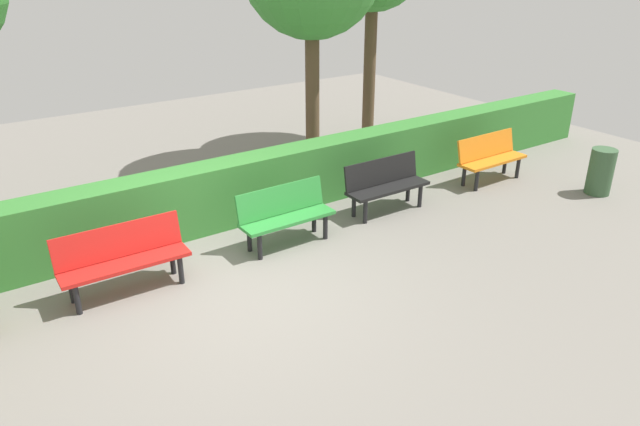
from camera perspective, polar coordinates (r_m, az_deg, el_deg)
The scene contains 7 objects.
ground_plane at distance 7.64m, azimuth -7.35°, elevation -7.28°, with size 20.38×20.38×0.00m, color gray.
bench_orange at distance 11.29m, azimuth 16.15°, elevation 5.32°, with size 1.44×0.48×0.86m.
bench_black at distance 9.64m, azimuth 6.36°, elevation 2.91°, with size 1.46×0.47×0.86m.
bench_green at distance 8.50m, azimuth -3.41°, elevation -0.01°, with size 1.42×0.47×0.86m.
bench_red at distance 7.72m, azimuth -18.59°, elevation -4.00°, with size 1.59×0.49×0.86m.
hedge_row at distance 9.34m, azimuth -7.54°, elevation 2.30°, with size 16.38×0.54×1.01m, color #387F33.
trash_bin at distance 11.39m, azimuth 25.56°, elevation 3.64°, with size 0.42×0.42×0.82m, color #385938.
Camera 1 is at (2.84, 5.87, 3.99)m, focal length 33.01 mm.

